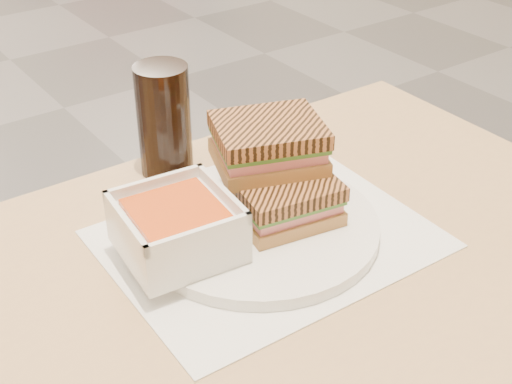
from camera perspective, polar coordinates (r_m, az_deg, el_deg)
tray_liner at (r=0.85m, az=1.01°, el=-3.78°), size 0.38×0.30×0.00m
plate at (r=0.85m, az=0.23°, el=-2.76°), size 0.29×0.29×0.02m
soup_bowl at (r=0.79m, az=-6.33°, el=-2.99°), size 0.13×0.13×0.07m
panini_lower at (r=0.84m, az=2.34°, el=-0.58°), size 0.13×0.12×0.05m
panini_upper at (r=0.85m, az=1.00°, el=3.88°), size 0.15×0.14×0.06m
cola_glass at (r=0.95m, az=-7.37°, el=5.71°), size 0.07×0.07×0.15m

